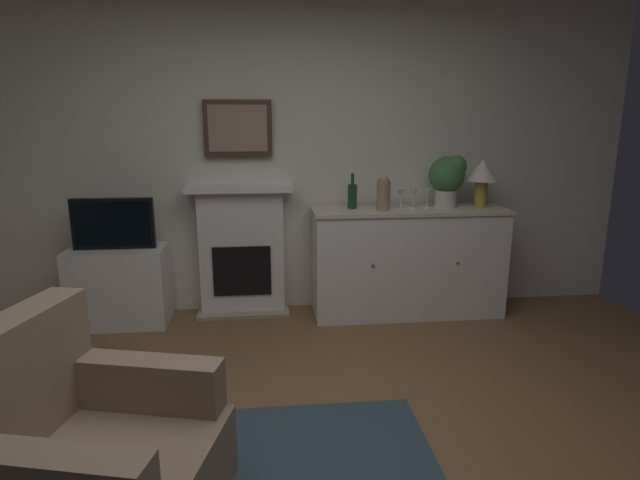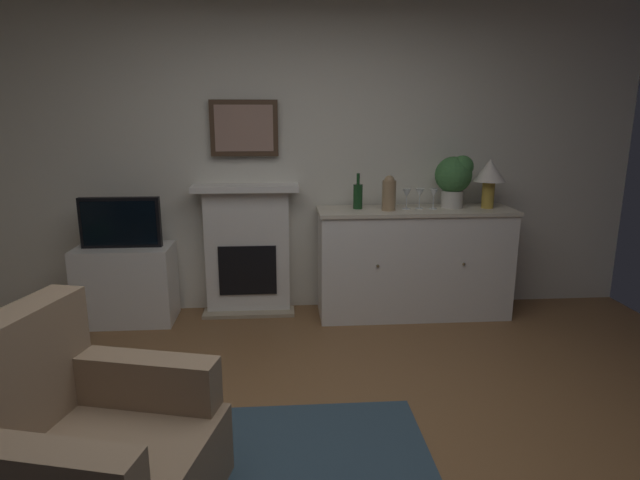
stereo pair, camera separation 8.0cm
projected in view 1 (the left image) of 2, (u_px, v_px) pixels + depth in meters
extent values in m
cube|color=silver|center=(292.00, 155.00, 4.35)|extent=(5.81, 0.06, 2.66)
cube|color=white|center=(242.00, 253.00, 4.38)|extent=(0.70, 0.18, 1.05)
cube|color=tan|center=(244.00, 313.00, 4.40)|extent=(0.77, 0.20, 0.03)
cube|color=black|center=(242.00, 271.00, 4.32)|extent=(0.48, 0.02, 0.42)
cube|color=white|center=(240.00, 188.00, 4.22)|extent=(0.87, 0.27, 0.05)
cube|color=#473323|center=(238.00, 128.00, 4.18)|extent=(0.55, 0.03, 0.45)
cube|color=#9E7A6B|center=(238.00, 128.00, 4.17)|extent=(0.47, 0.01, 0.37)
cube|color=white|center=(408.00, 263.00, 4.36)|extent=(1.58, 0.45, 0.88)
cube|color=beige|center=(410.00, 210.00, 4.25)|extent=(1.61, 0.48, 0.03)
sphere|color=brown|center=(373.00, 265.00, 4.08)|extent=(0.02, 0.02, 0.02)
sphere|color=brown|center=(458.00, 263.00, 4.15)|extent=(0.02, 0.02, 0.02)
cylinder|color=#B79338|center=(481.00, 194.00, 4.29)|extent=(0.10, 0.10, 0.22)
cone|color=silver|center=(483.00, 170.00, 4.24)|extent=(0.26, 0.26, 0.18)
cylinder|color=#193F1E|center=(352.00, 196.00, 4.22)|extent=(0.08, 0.08, 0.20)
cylinder|color=#193F1E|center=(353.00, 179.00, 4.19)|extent=(0.03, 0.03, 0.09)
cylinder|color=silver|center=(400.00, 208.00, 4.25)|extent=(0.06, 0.06, 0.00)
cylinder|color=silver|center=(400.00, 202.00, 4.24)|extent=(0.01, 0.01, 0.09)
cone|color=silver|center=(401.00, 193.00, 4.22)|extent=(0.07, 0.07, 0.07)
cylinder|color=silver|center=(413.00, 208.00, 4.27)|extent=(0.06, 0.06, 0.00)
cylinder|color=silver|center=(413.00, 202.00, 4.26)|extent=(0.01, 0.01, 0.09)
cone|color=silver|center=(414.00, 192.00, 4.24)|extent=(0.07, 0.07, 0.07)
cylinder|color=silver|center=(427.00, 208.00, 4.26)|extent=(0.06, 0.06, 0.00)
cylinder|color=silver|center=(427.00, 202.00, 4.25)|extent=(0.01, 0.01, 0.09)
cone|color=silver|center=(428.00, 193.00, 4.23)|extent=(0.07, 0.07, 0.07)
cylinder|color=#9E7F5B|center=(383.00, 195.00, 4.15)|extent=(0.11, 0.11, 0.24)
sphere|color=#9E7F5B|center=(384.00, 180.00, 4.12)|extent=(0.08, 0.08, 0.08)
cube|color=white|center=(120.00, 286.00, 4.16)|extent=(0.75, 0.42, 0.63)
cube|color=black|center=(113.00, 224.00, 4.03)|extent=(0.62, 0.06, 0.40)
cube|color=black|center=(112.00, 225.00, 3.99)|extent=(0.57, 0.01, 0.35)
cylinder|color=beige|center=(445.00, 198.00, 4.32)|extent=(0.18, 0.18, 0.14)
sphere|color=#3D753D|center=(447.00, 174.00, 4.27)|extent=(0.30, 0.30, 0.30)
sphere|color=#3D753D|center=(456.00, 166.00, 4.23)|extent=(0.18, 0.18, 0.18)
cube|color=#8C7259|center=(13.00, 384.00, 1.93)|extent=(0.34, 0.78, 0.50)
cube|color=#8C7259|center=(140.00, 382.00, 2.22)|extent=(0.73, 0.31, 0.22)
cylinder|color=#473323|center=(79.00, 471.00, 2.38)|extent=(0.05, 0.05, 0.10)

